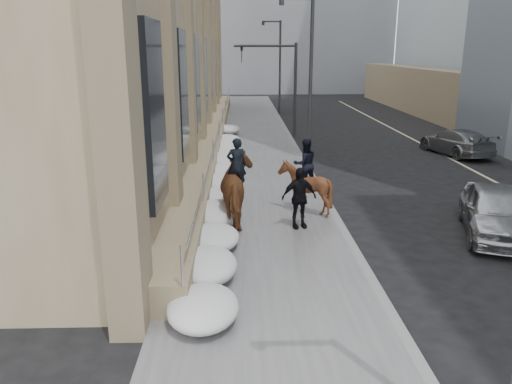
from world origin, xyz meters
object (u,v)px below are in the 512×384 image
mounted_horse_left (240,189)px  mounted_horse_right (305,183)px  car_silver (496,211)px  car_grey (456,142)px  pedestrian (299,198)px

mounted_horse_left → mounted_horse_right: bearing=-160.9°
mounted_horse_left → car_silver: 7.95m
car_grey → mounted_horse_right: bearing=34.2°
mounted_horse_left → car_silver: size_ratio=0.61×
mounted_horse_left → pedestrian: (1.86, -0.39, -0.20)m
mounted_horse_right → pedestrian: (-0.36, -1.49, -0.07)m
mounted_horse_left → pedestrian: 1.91m
mounted_horse_left → car_grey: (11.82, 11.32, -0.59)m
mounted_horse_left → mounted_horse_right: mounted_horse_left is taller
mounted_horse_left → pedestrian: mounted_horse_left is taller
car_silver → car_grey: 12.90m
car_silver → car_grey: (3.94, 12.28, -0.07)m
pedestrian → car_grey: pedestrian is taller
mounted_horse_left → car_grey: mounted_horse_left is taller
car_silver → mounted_horse_right: bearing=178.1°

